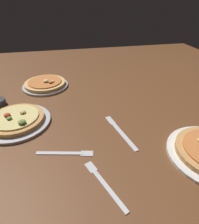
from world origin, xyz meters
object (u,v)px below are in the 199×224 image
at_px(knife_right, 120,131).
at_px(fork_spare, 66,153).
at_px(fork_left, 104,183).
at_px(pizza_plate_side, 16,120).
at_px(pizza_plate_far, 45,84).

height_order(knife_right, fork_spare, same).
bearing_deg(fork_left, pizza_plate_side, 128.45).
bearing_deg(knife_right, fork_left, -118.30).
bearing_deg(fork_spare, fork_left, -55.56).
bearing_deg(knife_right, pizza_plate_side, 160.05).
bearing_deg(fork_spare, pizza_plate_far, 98.39).
relative_size(knife_right, fork_spare, 1.18).
bearing_deg(pizza_plate_far, fork_spare, -81.61).
bearing_deg(pizza_plate_side, knife_right, -19.95).
bearing_deg(knife_right, pizza_plate_far, 121.33).
xyz_separation_m(pizza_plate_side, fork_spare, (0.20, -0.23, -0.01)).
distance_m(pizza_plate_side, knife_right, 0.45).
bearing_deg(fork_left, fork_spare, 124.44).
relative_size(pizza_plate_far, pizza_plate_side, 0.92).
xyz_separation_m(fork_left, knife_right, (0.12, 0.22, 0.00)).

